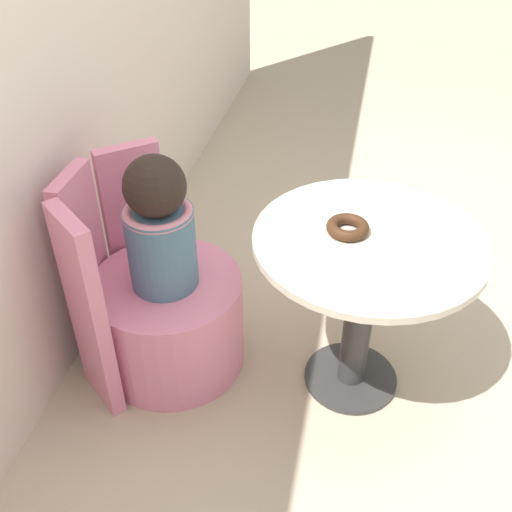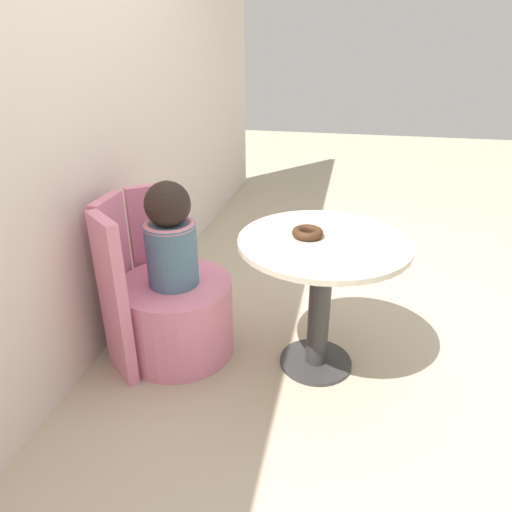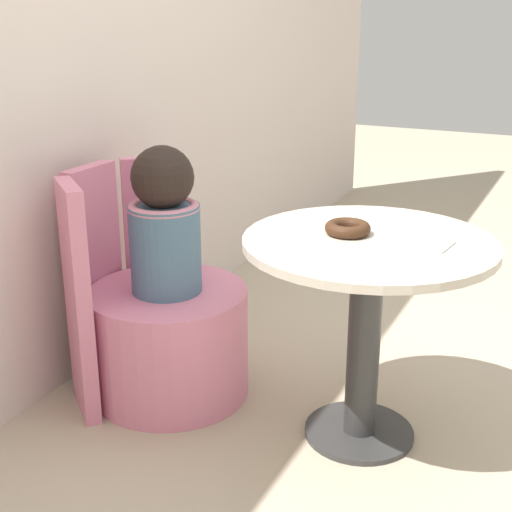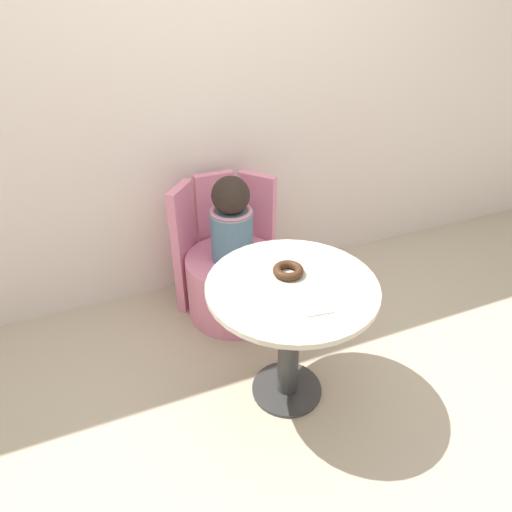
{
  "view_description": "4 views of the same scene",
  "coord_description": "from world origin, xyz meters",
  "px_view_note": "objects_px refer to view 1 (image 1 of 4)",
  "views": [
    {
      "loc": [
        -1.57,
        0.08,
        1.72
      ],
      "look_at": [
        -0.05,
        0.4,
        0.54
      ],
      "focal_mm": 42.0,
      "sensor_mm": 36.0,
      "label": 1
    },
    {
      "loc": [
        -1.81,
        -0.04,
        1.41
      ],
      "look_at": [
        -0.03,
        0.34,
        0.54
      ],
      "focal_mm": 32.0,
      "sensor_mm": 36.0,
      "label": 2
    },
    {
      "loc": [
        -1.91,
        -0.51,
        1.27
      ],
      "look_at": [
        -0.04,
        0.4,
        0.55
      ],
      "focal_mm": 50.0,
      "sensor_mm": 36.0,
      "label": 3
    },
    {
      "loc": [
        -0.75,
        -1.32,
        1.78
      ],
      "look_at": [
        -0.07,
        0.34,
        0.62
      ],
      "focal_mm": 32.0,
      "sensor_mm": 36.0,
      "label": 4
    }
  ],
  "objects_px": {
    "tub_chair": "(170,321)",
    "donut": "(348,227)",
    "round_table": "(364,278)",
    "child_figure": "(159,227)"
  },
  "relations": [
    {
      "from": "round_table",
      "to": "tub_chair",
      "type": "bearing_deg",
      "value": 92.49
    },
    {
      "from": "round_table",
      "to": "tub_chair",
      "type": "xyz_separation_m",
      "value": [
        -0.03,
        0.68,
        -0.3
      ]
    },
    {
      "from": "child_figure",
      "to": "donut",
      "type": "relative_size",
      "value": 3.63
    },
    {
      "from": "child_figure",
      "to": "donut",
      "type": "height_order",
      "value": "child_figure"
    },
    {
      "from": "donut",
      "to": "round_table",
      "type": "bearing_deg",
      "value": -101.91
    },
    {
      "from": "tub_chair",
      "to": "donut",
      "type": "bearing_deg",
      "value": -85.79
    },
    {
      "from": "round_table",
      "to": "tub_chair",
      "type": "height_order",
      "value": "round_table"
    },
    {
      "from": "round_table",
      "to": "donut",
      "type": "relative_size",
      "value": 5.46
    },
    {
      "from": "tub_chair",
      "to": "donut",
      "type": "height_order",
      "value": "donut"
    },
    {
      "from": "tub_chair",
      "to": "child_figure",
      "type": "relative_size",
      "value": 1.11
    }
  ]
}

